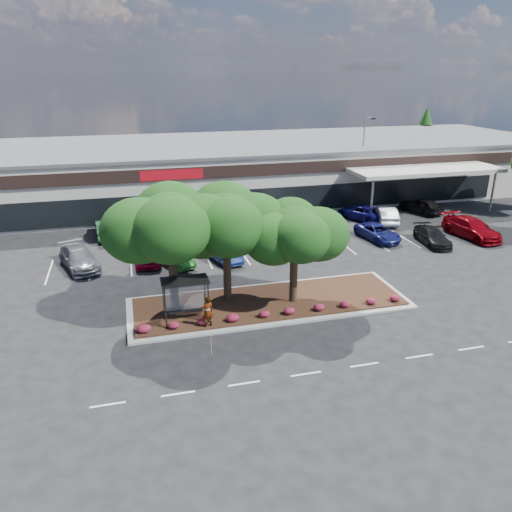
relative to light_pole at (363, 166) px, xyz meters
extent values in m
plane|color=black|center=(-15.33, -26.62, -4.17)|extent=(160.00, 160.00, 0.00)
cube|color=beige|center=(-15.33, 7.38, -1.17)|extent=(80.00, 20.00, 6.00)
cube|color=#555558|center=(-15.33, 7.38, 1.93)|extent=(80.40, 20.40, 0.30)
cube|color=black|center=(-15.33, -2.67, 0.63)|extent=(80.00, 0.25, 1.20)
cube|color=black|center=(-15.33, -2.67, -2.57)|extent=(60.00, 0.18, 2.60)
cube|color=#B40C19|center=(-21.33, -2.74, 0.63)|extent=(6.00, 0.12, 1.00)
cube|color=beige|center=(4.67, -5.12, 0.23)|extent=(16.00, 5.00, 0.40)
cylinder|color=gray|center=(-2.33, -7.12, -2.07)|extent=(0.24, 0.24, 4.20)
cylinder|color=gray|center=(11.67, -7.12, -2.07)|extent=(0.24, 0.24, 4.20)
cube|color=#A2A29D|center=(-17.33, -22.62, -4.10)|extent=(18.00, 6.00, 0.15)
cube|color=#492E1B|center=(-17.33, -22.62, -3.97)|extent=(17.20, 5.20, 0.12)
cube|color=silver|center=(-27.33, -30.62, -4.16)|extent=(1.60, 0.12, 0.01)
cube|color=silver|center=(-24.13, -30.62, -4.16)|extent=(1.60, 0.12, 0.01)
cube|color=silver|center=(-20.93, -30.62, -4.16)|extent=(1.60, 0.12, 0.01)
cube|color=silver|center=(-17.73, -30.62, -4.16)|extent=(1.60, 0.12, 0.01)
cube|color=silver|center=(-14.53, -30.62, -4.16)|extent=(1.60, 0.12, 0.01)
cube|color=silver|center=(-11.33, -30.62, -4.16)|extent=(1.60, 0.12, 0.01)
cube|color=silver|center=(-8.13, -30.62, -4.16)|extent=(1.60, 0.12, 0.01)
cube|color=silver|center=(-31.83, -13.12, -4.16)|extent=(0.12, 5.00, 0.01)
cube|color=silver|center=(-28.83, -13.12, -4.16)|extent=(0.12, 5.00, 0.01)
cube|color=silver|center=(-25.83, -13.12, -4.16)|extent=(0.12, 5.00, 0.01)
cube|color=silver|center=(-22.83, -13.12, -4.16)|extent=(0.12, 5.00, 0.01)
cube|color=silver|center=(-19.83, -13.12, -4.16)|extent=(0.12, 5.00, 0.01)
cube|color=silver|center=(-16.83, -13.12, -4.16)|extent=(0.12, 5.00, 0.01)
cube|color=silver|center=(-13.83, -13.12, -4.16)|extent=(0.12, 5.00, 0.01)
cube|color=silver|center=(-10.83, -13.12, -4.16)|extent=(0.12, 5.00, 0.01)
cube|color=silver|center=(-7.83, -13.12, -4.16)|extent=(0.12, 5.00, 0.01)
cube|color=silver|center=(-4.83, -13.12, -4.16)|extent=(0.12, 5.00, 0.01)
cube|color=silver|center=(-1.83, -13.12, -4.16)|extent=(0.12, 5.00, 0.01)
cube|color=silver|center=(1.17, -13.12, -4.16)|extent=(0.12, 5.00, 0.01)
cylinder|color=black|center=(-24.08, -23.17, -2.66)|extent=(0.08, 0.08, 2.50)
cylinder|color=black|center=(-21.58, -23.17, -2.66)|extent=(0.08, 0.08, 2.50)
cylinder|color=black|center=(-24.08, -24.47, -2.66)|extent=(0.08, 0.08, 2.50)
cylinder|color=black|center=(-21.58, -24.47, -2.66)|extent=(0.08, 0.08, 2.50)
cube|color=black|center=(-22.83, -23.82, -1.37)|extent=(2.75, 1.55, 0.10)
cube|color=silver|center=(-22.83, -23.17, -2.54)|extent=(2.30, 0.03, 2.00)
cube|color=black|center=(-22.83, -23.57, -3.46)|extent=(2.00, 0.35, 0.06)
cone|color=#193511|center=(18.67, 17.38, 0.33)|extent=(3.96, 3.96, 9.00)
imported|color=#594C47|center=(-21.73, -24.92, -2.98)|extent=(0.75, 0.57, 1.86)
cube|color=#A2A29D|center=(-0.11, 0.01, -3.97)|extent=(0.50, 0.50, 0.40)
cylinder|color=gray|center=(-0.11, 0.01, 0.75)|extent=(0.14, 0.14, 9.04)
cube|color=gray|center=(0.34, -0.04, 5.12)|extent=(0.92, 0.33, 0.14)
cube|color=black|center=(0.84, -0.10, 5.05)|extent=(0.48, 0.35, 0.18)
cube|color=tan|center=(-22.01, -27.62, -3.61)|extent=(0.03, 0.03, 1.12)
cube|color=#EC3E86|center=(-21.96, -27.62, -3.14)|extent=(0.02, 0.14, 0.18)
imported|color=#585760|center=(-29.62, -12.79, -3.39)|extent=(3.72, 5.82, 1.57)
imported|color=maroon|center=(-24.35, -12.86, -3.34)|extent=(2.61, 5.09, 1.66)
imported|color=#194F19|center=(-22.46, -14.10, -3.50)|extent=(2.87, 4.30, 1.34)
imported|color=navy|center=(-18.72, -14.15, -3.47)|extent=(2.72, 4.49, 1.40)
imported|color=#A4A9AF|center=(-10.92, -12.81, -3.50)|extent=(1.98, 4.24, 1.34)
imported|color=navy|center=(-12.44, -13.12, -3.39)|extent=(3.53, 5.75, 1.56)
imported|color=navy|center=(-4.39, -12.59, -3.49)|extent=(2.95, 5.15, 1.35)
imported|color=black|center=(-0.37, -14.85, -3.49)|extent=(2.46, 4.90, 1.37)
imported|color=maroon|center=(4.09, -14.12, -3.31)|extent=(3.21, 6.22, 1.72)
imported|color=#1F502A|center=(-27.73, -5.61, -3.32)|extent=(2.26, 5.32, 1.70)
imported|color=maroon|center=(-22.12, -9.09, -3.47)|extent=(1.77, 4.36, 1.41)
imported|color=maroon|center=(-21.24, -7.12, -3.34)|extent=(4.36, 6.54, 1.67)
imported|color=#1F532C|center=(-17.47, -9.03, -3.42)|extent=(2.60, 5.47, 1.51)
imported|color=navy|center=(-10.17, -8.54, -3.48)|extent=(1.70, 4.26, 1.38)
imported|color=silver|center=(-10.06, -8.06, -3.33)|extent=(1.90, 5.15, 1.68)
imported|color=#11105D|center=(-2.92, -6.39, -3.45)|extent=(4.38, 5.75, 1.45)
imported|color=silver|center=(-1.20, -8.00, -3.36)|extent=(3.03, 5.23, 1.63)
imported|color=black|center=(4.15, -5.80, -3.36)|extent=(3.57, 5.15, 1.63)
camera|label=1|loc=(-25.58, -50.56, 10.24)|focal=35.00mm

